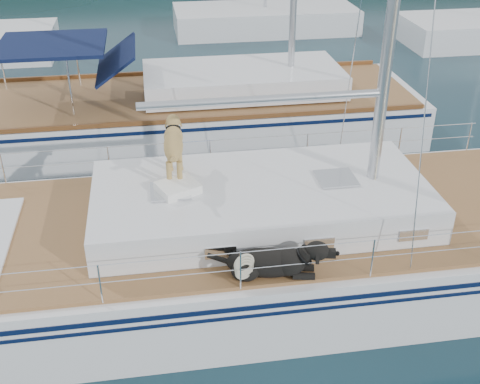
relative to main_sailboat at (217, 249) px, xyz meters
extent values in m
plane|color=black|center=(-0.09, 0.00, -0.68)|extent=(120.00, 120.00, 0.00)
cube|color=white|center=(-0.09, 0.00, -0.18)|extent=(12.00, 3.80, 1.40)
cube|color=#96623C|center=(-0.09, 0.00, 0.55)|extent=(11.52, 3.50, 0.06)
cube|color=white|center=(0.71, 0.00, 0.86)|extent=(5.20, 2.50, 0.55)
cylinder|color=silver|center=(0.71, 0.00, 2.53)|extent=(3.60, 0.12, 0.12)
cylinder|color=silver|center=(-0.09, -1.74, 1.14)|extent=(10.56, 0.01, 0.01)
cylinder|color=silver|center=(-0.09, 1.75, 1.14)|extent=(10.56, 0.01, 0.01)
cube|color=#1D3EB9|center=(-0.09, 1.63, 0.61)|extent=(0.79, 0.74, 0.05)
cube|color=white|center=(-0.58, -0.02, 1.21)|extent=(0.73, 0.68, 0.15)
torus|color=beige|center=(0.16, -1.71, 0.94)|extent=(0.39, 0.22, 0.37)
cube|color=white|center=(0.19, 6.02, -0.23)|extent=(11.00, 3.50, 1.30)
cube|color=#96623C|center=(0.19, 6.02, 0.42)|extent=(10.56, 3.29, 0.06)
cube|color=white|center=(1.39, 6.02, 0.77)|extent=(4.80, 2.30, 0.55)
cube|color=#0F1A3E|center=(-3.01, 6.02, 1.82)|extent=(2.40, 2.30, 0.08)
cube|color=white|center=(3.91, 16.00, -0.28)|extent=(7.20, 3.00, 1.10)
camera|label=1|loc=(-0.88, -8.00, 5.61)|focal=45.00mm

